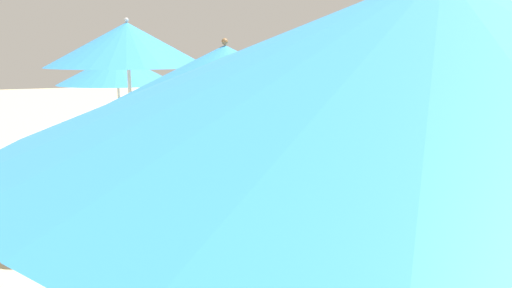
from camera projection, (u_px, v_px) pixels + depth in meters
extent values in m
cone|color=#338CD8|center=(437.00, 55.00, 1.48)|extent=(2.56, 2.56, 0.50)
cylinder|color=olive|center=(227.00, 219.00, 4.59)|extent=(0.05, 0.05, 2.01)
cone|color=#338CD8|center=(225.00, 80.00, 4.34)|extent=(2.50, 2.50, 0.61)
sphere|color=olive|center=(225.00, 42.00, 4.28)|extent=(0.06, 0.06, 0.06)
cube|color=#D8593F|center=(251.00, 242.00, 5.95)|extent=(1.00, 0.66, 0.04)
cube|color=#D8593F|center=(203.00, 236.00, 5.64)|extent=(0.31, 0.64, 0.35)
cylinder|color=silver|center=(269.00, 240.00, 6.38)|extent=(0.04, 0.04, 0.24)
cylinder|color=silver|center=(289.00, 255.00, 5.91)|extent=(0.04, 0.04, 0.24)
cylinder|color=silver|center=(191.00, 255.00, 5.91)|extent=(0.04, 0.04, 0.24)
cylinder|color=silver|center=(207.00, 272.00, 5.44)|extent=(0.04, 0.04, 0.24)
cylinder|color=silver|center=(133.00, 150.00, 6.95)|extent=(0.05, 0.05, 2.36)
cone|color=#338CD8|center=(128.00, 45.00, 6.67)|extent=(2.23, 2.23, 0.61)
sphere|color=silver|center=(126.00, 20.00, 6.61)|extent=(0.06, 0.06, 0.06)
cube|color=blue|center=(193.00, 184.00, 8.72)|extent=(1.02, 0.73, 0.04)
cube|color=blue|center=(159.00, 177.00, 8.55)|extent=(0.39, 0.60, 0.34)
cylinder|color=silver|center=(211.00, 186.00, 9.04)|extent=(0.04, 0.04, 0.20)
cylinder|color=silver|center=(215.00, 193.00, 8.60)|extent=(0.04, 0.04, 0.20)
cylinder|color=silver|center=(156.00, 190.00, 8.81)|extent=(0.04, 0.04, 0.20)
cylinder|color=silver|center=(157.00, 197.00, 8.37)|extent=(0.04, 0.04, 0.20)
cylinder|color=silver|center=(121.00, 130.00, 10.08)|extent=(0.05, 0.05, 1.92)
cone|color=#338CD8|center=(117.00, 69.00, 9.85)|extent=(2.39, 2.39, 0.61)
sphere|color=silver|center=(116.00, 52.00, 9.78)|extent=(0.06, 0.06, 0.06)
cube|color=#D8593F|center=(155.00, 153.00, 11.46)|extent=(1.23, 0.77, 0.04)
cube|color=#D8593F|center=(121.00, 148.00, 11.17)|extent=(0.48, 0.70, 0.35)
cylinder|color=silver|center=(174.00, 154.00, 11.90)|extent=(0.04, 0.04, 0.19)
cylinder|color=silver|center=(178.00, 159.00, 11.37)|extent=(0.04, 0.04, 0.19)
cylinder|color=silver|center=(118.00, 158.00, 11.47)|extent=(0.04, 0.04, 0.19)
cylinder|color=silver|center=(120.00, 163.00, 10.94)|extent=(0.04, 0.04, 0.19)
cylinder|color=#334CB2|center=(152.00, 128.00, 13.90)|extent=(0.11, 0.11, 0.85)
cylinder|color=#334CB2|center=(158.00, 127.00, 14.01)|extent=(0.11, 0.11, 0.85)
cube|color=#3F9972|center=(154.00, 102.00, 13.82)|extent=(0.41, 0.31, 0.64)
sphere|color=#D8A87F|center=(153.00, 86.00, 13.74)|extent=(0.23, 0.23, 0.23)
cube|color=red|center=(426.00, 230.00, 6.66)|extent=(0.49, 0.42, 0.30)
cube|color=white|center=(427.00, 218.00, 6.63)|extent=(0.50, 0.42, 0.05)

